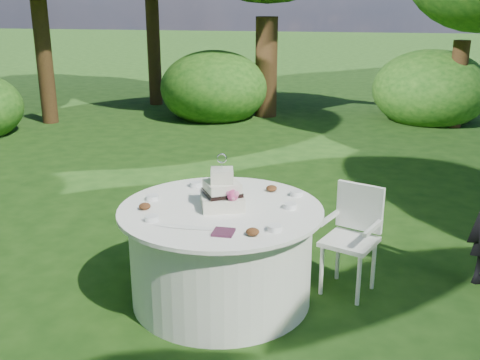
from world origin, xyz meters
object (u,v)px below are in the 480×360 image
at_px(napkins, 223,232).
at_px(cake, 222,193).
at_px(chair, 353,230).
at_px(table, 221,253).

bearing_deg(napkins, cake, 103.96).
xyz_separation_m(napkins, chair, (0.87, 0.86, -0.26)).
distance_m(napkins, cake, 0.52).
relative_size(table, cake, 3.66).
distance_m(napkins, chair, 1.25).
xyz_separation_m(napkins, table, (-0.13, 0.48, -0.39)).
height_order(napkins, table, napkins).
bearing_deg(chair, table, -159.26).
distance_m(table, chair, 1.08).
height_order(table, chair, chair).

